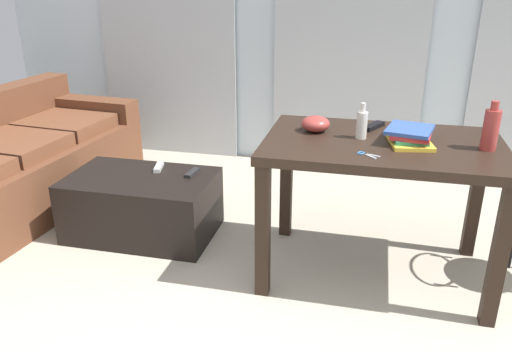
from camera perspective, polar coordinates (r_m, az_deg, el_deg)
The scene contains 14 objects.
ground_plane at distance 2.90m, azimuth 6.53°, elevation -11.73°, with size 7.64×7.64×0.00m, color #B2A893.
wall_back at distance 4.42m, azimuth 10.64°, elevation 16.98°, with size 6.21×0.10×2.50m, color silver.
curtains at distance 4.36m, azimuth 10.37°, elevation 14.00°, with size 4.41×0.03×2.05m.
couch at distance 4.01m, azimuth -26.08°, elevation 0.82°, with size 1.06×2.12×0.78m.
coffee_table at distance 3.38m, azimuth -12.57°, elevation -3.19°, with size 0.92×0.57×0.40m.
craft_table at distance 2.76m, azimuth 13.82°, elevation 1.52°, with size 1.22×0.78×0.78m.
bottle_near at distance 2.72m, azimuth 11.73°, elevation 5.70°, with size 0.06×0.06×0.19m.
bottle_far at distance 2.73m, azimuth 24.74°, elevation 4.80°, with size 0.08×0.08×0.24m.
bowl at distance 2.82m, azimuth 6.66°, elevation 5.82°, with size 0.16×0.16×0.09m, color #9E3833.
book_stack at distance 2.72m, azimuth 16.83°, elevation 4.37°, with size 0.26×0.31×0.08m.
tv_remote_on_table at distance 2.94m, azimuth 12.97°, elevation 5.46°, with size 0.05×0.17×0.03m, color black.
scissors at distance 2.50m, azimuth 12.13°, elevation 2.39°, with size 0.11×0.09×0.00m.
tv_remote_primary at distance 3.40m, azimuth -10.80°, elevation 1.00°, with size 0.04×0.16×0.03m, color #B7B7B2.
tv_remote_secondary at distance 3.28m, azimuth -7.13°, elevation 0.37°, with size 0.04×0.15×0.02m, color #232326.
Camera 1 is at (0.24, -1.22, 1.60)m, focal length 35.83 mm.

